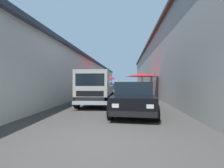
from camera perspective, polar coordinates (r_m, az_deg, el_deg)
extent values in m
plane|color=#3D3A38|center=(17.43, 2.82, -3.98)|extent=(90.00, 90.00, 0.00)
cube|color=beige|center=(21.05, -16.00, 2.10)|extent=(49.50, 7.00, 3.88)
cube|color=#383D4C|center=(21.20, -16.02, 7.67)|extent=(49.80, 7.50, 0.24)
cube|color=gray|center=(20.60, 22.72, 5.06)|extent=(49.50, 7.00, 6.01)
cube|color=#4C3328|center=(21.07, 22.76, 13.57)|extent=(49.80, 7.50, 0.24)
cylinder|color=#9E9EA3|center=(16.22, -2.67, -0.75)|extent=(0.06, 0.06, 2.03)
cone|color=red|center=(16.22, -2.67, 2.25)|extent=(2.23, 2.23, 0.34)
sphere|color=#9E9EA3|center=(16.22, -2.67, 2.98)|extent=(0.07, 0.07, 0.07)
cube|color=brown|center=(16.48, -2.52, -2.80)|extent=(0.77, 0.58, 0.84)
sphere|color=orange|center=(16.45, -2.87, -1.19)|extent=(0.09, 0.09, 0.09)
sphere|color=orange|center=(16.42, -1.91, -1.20)|extent=(0.09, 0.09, 0.09)
sphere|color=orange|center=(16.38, -2.09, -1.20)|extent=(0.09, 0.09, 0.09)
cylinder|color=#9E9EA3|center=(18.17, 10.70, -0.15)|extent=(0.06, 0.06, 2.31)
cone|color=red|center=(18.18, 10.71, 2.99)|extent=(2.20, 2.20, 0.32)
sphere|color=#9E9EA3|center=(18.19, 10.71, 3.61)|extent=(0.07, 0.07, 0.07)
cube|color=olive|center=(18.19, 11.49, -2.48)|extent=(0.91, 0.60, 0.84)
sphere|color=orange|center=(18.35, 11.14, -1.00)|extent=(0.09, 0.09, 0.09)
sphere|color=orange|center=(18.14, 11.86, -1.02)|extent=(0.09, 0.09, 0.09)
sphere|color=orange|center=(18.09, 11.43, -1.02)|extent=(0.09, 0.09, 0.09)
sphere|color=orange|center=(18.47, 11.87, -0.99)|extent=(0.09, 0.09, 0.09)
sphere|color=orange|center=(18.12, 11.39, -1.02)|extent=(0.09, 0.09, 0.09)
cylinder|color=#9E9EA3|center=(18.99, -3.06, -0.07)|extent=(0.06, 0.06, 2.33)
cone|color=red|center=(19.00, -3.06, 2.73)|extent=(2.88, 2.88, 0.48)
sphere|color=#9E9EA3|center=(19.01, -3.06, 3.57)|extent=(0.07, 0.07, 0.07)
cube|color=brown|center=(19.20, -3.34, -2.41)|extent=(0.70, 0.75, 0.76)
sphere|color=orange|center=(19.33, -4.06, -1.13)|extent=(0.09, 0.09, 0.09)
sphere|color=orange|center=(19.03, -2.81, -1.16)|extent=(0.09, 0.09, 0.09)
sphere|color=orange|center=(19.03, -2.64, -1.16)|extent=(0.09, 0.09, 0.09)
sphere|color=orange|center=(19.11, -3.27, -0.99)|extent=(0.09, 0.09, 0.09)
cylinder|color=#9E9EA3|center=(14.59, 10.32, -0.55)|extent=(0.06, 0.06, 2.23)
cone|color=red|center=(14.60, 10.33, 3.22)|extent=(2.81, 2.81, 0.31)
sphere|color=#9E9EA3|center=(14.61, 10.33, 3.98)|extent=(0.07, 0.07, 0.07)
cube|color=#9E7547|center=(14.39, 9.84, -3.34)|extent=(0.82, 0.57, 0.83)
sphere|color=orange|center=(14.29, 9.50, -1.51)|extent=(0.09, 0.09, 0.09)
sphere|color=orange|center=(14.09, 9.77, -1.55)|extent=(0.09, 0.09, 0.09)
sphere|color=orange|center=(14.42, 9.34, -1.28)|extent=(0.09, 0.09, 0.09)
cube|color=black|center=(7.57, 7.64, -5.93)|extent=(4.00, 1.97, 0.64)
cube|color=#19232D|center=(7.67, 7.67, -1.35)|extent=(2.43, 1.66, 0.56)
cube|color=black|center=(5.72, 7.14, -10.37)|extent=(0.21, 1.65, 0.20)
cube|color=silver|center=(5.66, 13.12, -7.62)|extent=(0.08, 0.24, 0.14)
cube|color=silver|center=(5.70, 1.20, -7.54)|extent=(0.08, 0.24, 0.14)
cylinder|color=black|center=(6.33, 15.24, -9.76)|extent=(0.61, 0.24, 0.60)
cylinder|color=black|center=(6.38, -0.53, -9.64)|extent=(0.61, 0.24, 0.60)
cylinder|color=black|center=(8.94, 13.41, -6.65)|extent=(0.61, 0.24, 0.60)
cylinder|color=black|center=(8.98, 2.32, -6.60)|extent=(0.61, 0.24, 0.60)
cube|color=black|center=(10.63, -5.12, -4.36)|extent=(4.84, 1.59, 0.36)
cube|color=beige|center=(8.98, -6.76, 0.31)|extent=(1.58, 1.79, 1.40)
cube|color=#19232D|center=(8.26, -7.70, 1.48)|extent=(0.10, 1.47, 0.63)
cube|color=#19232D|center=(8.98, -6.76, 1.43)|extent=(1.09, 1.80, 0.45)
cube|color=black|center=(8.27, -7.71, -3.34)|extent=(0.10, 1.40, 0.28)
cube|color=silver|center=(8.24, -7.81, -6.57)|extent=(0.16, 1.75, 0.18)
cube|color=gray|center=(11.32, -0.36, -1.86)|extent=(3.16, 0.14, 0.50)
cube|color=gray|center=(11.56, -8.52, -1.81)|extent=(3.16, 0.14, 0.50)
cube|color=gray|center=(12.95, -3.48, -1.52)|extent=(0.10, 1.65, 0.50)
cylinder|color=black|center=(8.93, -1.19, -6.25)|extent=(0.73, 0.24, 0.72)
cylinder|color=black|center=(9.25, -12.11, -6.02)|extent=(0.73, 0.24, 0.72)
cylinder|color=black|center=(11.98, 0.11, -4.45)|extent=(0.73, 0.24, 0.72)
cylinder|color=black|center=(12.22, -8.13, -4.35)|extent=(0.73, 0.24, 0.72)
cylinder|color=navy|center=(20.53, 1.69, -2.15)|extent=(0.14, 0.14, 0.79)
cylinder|color=navy|center=(20.67, 1.47, -2.13)|extent=(0.14, 0.14, 0.79)
cube|color=#D8C666|center=(20.58, 1.58, -0.23)|extent=(0.49, 0.42, 0.59)
sphere|color=tan|center=(20.58, 1.58, 0.90)|extent=(0.22, 0.22, 0.22)
cylinder|color=#D8C666|center=(20.34, 1.97, -0.16)|extent=(0.08, 0.08, 0.53)
cylinder|color=#D8C666|center=(20.82, 1.20, -0.13)|extent=(0.08, 0.08, 0.53)
cylinder|color=#232328|center=(13.98, -0.76, -3.63)|extent=(0.14, 0.14, 0.75)
cylinder|color=#232328|center=(13.96, -0.14, -3.64)|extent=(0.14, 0.14, 0.75)
cube|color=#33518C|center=(13.94, -0.45, -0.95)|extent=(0.22, 0.44, 0.56)
sphere|color=#A57A5B|center=(13.93, -0.45, 0.62)|extent=(0.21, 0.21, 0.21)
cylinder|color=#33518C|center=(13.98, -1.54, -0.83)|extent=(0.08, 0.08, 0.50)
cylinder|color=#33518C|center=(13.90, 0.65, -0.84)|extent=(0.08, 0.08, 0.50)
cylinder|color=#194CB2|center=(16.24, 8.99, -2.86)|extent=(0.30, 0.30, 0.03)
cylinder|color=#194CB2|center=(16.37, 8.96, -3.57)|extent=(0.04, 0.04, 0.42)
cylinder|color=#194CB2|center=(16.25, 8.59, -3.60)|extent=(0.04, 0.04, 0.42)
cylinder|color=#194CB2|center=(16.14, 9.01, -3.63)|extent=(0.04, 0.04, 0.42)
cylinder|color=#194CB2|center=(16.26, 9.38, -3.60)|extent=(0.04, 0.04, 0.42)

